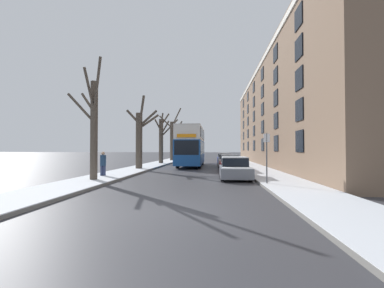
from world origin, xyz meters
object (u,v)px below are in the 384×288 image
Objects in this scene: bare_tree_left_0 at (93,126)px; double_decker_bus at (191,145)px; pedestrian_left_sidewalk at (103,163)px; parked_car_3 at (224,159)px; bare_tree_left_2 at (162,138)px; parked_car_2 at (226,161)px; parked_car_1 at (229,164)px; street_sign_post at (267,156)px; bare_tree_left_3 at (172,138)px; bare_tree_left_1 at (140,137)px; parked_car_0 at (235,169)px.

double_decker_bus is (4.48, 14.37, -0.86)m from bare_tree_left_0.
bare_tree_left_0 is 3.25m from pedestrian_left_sidewalk.
parked_car_3 is (3.89, 5.14, -1.78)m from double_decker_bus.
parked_car_2 is (8.02, -4.23, -2.65)m from bare_tree_left_2.
parked_car_3 is at bearing 90.00° from parked_car_2.
double_decker_bus is 13.17m from pedestrian_left_sidewalk.
street_sign_post reaches higher than parked_car_1.
bare_tree_left_3 is at bearing 122.53° from parked_car_2.
bare_tree_left_0 is at bearing -107.33° from double_decker_bus.
parked_car_2 is at bearing 31.06° from bare_tree_left_1.
bare_tree_left_3 is at bearing 108.69° from parked_car_0.
parked_car_0 is 2.48× the size of pedestrian_left_sidewalk.
bare_tree_left_3 reaches higher than pedestrian_left_sidewalk.
bare_tree_left_0 is at bearing 175.35° from street_sign_post.
bare_tree_left_1 reaches higher than pedestrian_left_sidewalk.
bare_tree_left_1 is at bearing -127.62° from double_decker_bus.
bare_tree_left_2 reaches higher than street_sign_post.
double_decker_bus is 4.33m from parked_car_2.
parked_car_1 is 10.67m from pedestrian_left_sidewalk.
pedestrian_left_sidewalk is (-8.75, -0.33, 0.31)m from parked_car_0.
bare_tree_left_0 is 8.80m from bare_tree_left_1.
parked_car_2 is at bearing 90.00° from parked_car_0.
pedestrian_left_sidewalk is at bearing 99.74° from bare_tree_left_0.
parked_car_0 is at bearing -71.78° from double_decker_bus.
bare_tree_left_0 is 1.58× the size of parked_car_0.
parked_car_3 is 19.38m from pedestrian_left_sidewalk.
bare_tree_left_0 is 16.29m from parked_car_2.
double_decker_bus is (4.13, -3.59, -0.85)m from bare_tree_left_2.
pedestrian_left_sidewalk is (-0.73, -15.74, -2.33)m from bare_tree_left_2.
bare_tree_left_1 is at bearing -91.03° from bare_tree_left_2.
street_sign_post is (9.41, -18.75, -1.73)m from bare_tree_left_2.
parked_car_3 is (-0.00, 16.97, 0.01)m from parked_car_0.
bare_tree_left_0 is 0.67× the size of double_decker_bus.
bare_tree_left_1 reaches higher than parked_car_3.
bare_tree_left_0 is at bearing -90.70° from bare_tree_left_3.
pedestrian_left_sidewalk reaches higher than parked_car_0.
double_decker_bus is at bearing -127.10° from parked_car_3.
pedestrian_left_sidewalk is at bearing -145.18° from parked_car_1.
bare_tree_left_1 reaches higher than parked_car_2.
bare_tree_left_0 is at bearing 86.39° from pedestrian_left_sidewalk.
parked_car_1 is (8.02, -9.65, -2.65)m from bare_tree_left_2.
parked_car_2 is (8.19, 4.93, -2.39)m from bare_tree_left_1.
bare_tree_left_1 is 1.46× the size of parked_car_2.
pedestrian_left_sidewalk is at bearing -177.86° from parked_car_0.
street_sign_post is (1.39, -20.31, 0.91)m from parked_car_3.
bare_tree_left_1 is 7.06m from double_decker_bus.
parked_car_2 is at bearing -57.47° from bare_tree_left_3.
bare_tree_left_0 reaches higher than pedestrian_left_sidewalk.
parked_car_3 is at bearing -40.33° from bare_tree_left_3.
parked_car_2 is at bearing 58.61° from bare_tree_left_0.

